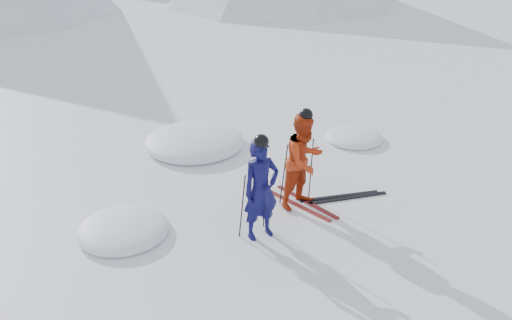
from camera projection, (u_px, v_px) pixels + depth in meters
ground at (347, 195)px, 11.27m from camera, size 160.00×160.00×0.00m
skier_blue at (261, 190)px, 9.52m from camera, size 0.71×0.49×1.90m
skier_red at (304, 161)px, 10.52m from camera, size 1.06×0.89×1.94m
pole_blue_left at (242, 206)px, 9.63m from camera, size 0.13×0.09×1.26m
pole_blue_right at (265, 196)px, 9.96m from camera, size 0.13×0.07×1.26m
pole_red_left at (284, 174)px, 10.70m from camera, size 0.13×0.10×1.29m
pole_red_right at (311, 169)px, 10.91m from camera, size 0.13×0.09×1.29m
ski_worn_left at (297, 205)px, 10.88m from camera, size 0.45×1.68×0.03m
ski_worn_right at (307, 202)px, 10.99m from camera, size 0.33×1.70×0.03m
ski_loose_a at (339, 196)px, 11.19m from camera, size 1.64×0.63×0.03m
ski_loose_b at (348, 198)px, 11.13m from camera, size 1.65×0.57×0.03m
snow_lumps at (207, 159)px, 12.80m from camera, size 8.03×4.89×0.54m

